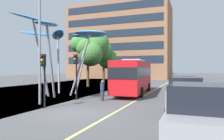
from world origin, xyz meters
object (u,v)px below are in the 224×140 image
(pedestrian, at_px, (102,90))
(traffic_light_kerb_far, at_px, (76,67))
(car_parked_near, at_px, (198,122))
(red_bus, at_px, (134,75))
(street_lamp, at_px, (43,33))
(leaf_sculpture, at_px, (61,35))
(traffic_light_kerb_near, at_px, (44,69))
(car_parked_mid, at_px, (186,97))

(pedestrian, bearing_deg, traffic_light_kerb_far, -168.83)
(traffic_light_kerb_far, relative_size, car_parked_near, 0.98)
(car_parked_near, xyz_separation_m, pedestrian, (-7.10, 9.16, -0.18))
(red_bus, relative_size, street_lamp, 1.28)
(leaf_sculpture, xyz_separation_m, pedestrian, (5.23, -1.83, -5.09))
(traffic_light_kerb_near, bearing_deg, red_bus, 72.26)
(car_parked_mid, bearing_deg, pedestrian, 153.73)
(traffic_light_kerb_far, distance_m, street_lamp, 3.94)
(leaf_sculpture, xyz_separation_m, traffic_light_kerb_near, (3.00, -6.39, -3.34))
(pedestrian, bearing_deg, street_lamp, -135.64)
(traffic_light_kerb_near, bearing_deg, pedestrian, 63.95)
(street_lamp, bearing_deg, traffic_light_kerb_far, 68.49)
(traffic_light_kerb_far, bearing_deg, red_bus, 62.13)
(traffic_light_kerb_far, bearing_deg, street_lamp, -111.51)
(car_parked_mid, bearing_deg, red_bus, 121.12)
(car_parked_near, distance_m, pedestrian, 11.59)
(car_parked_mid, bearing_deg, leaf_sculpture, 156.74)
(traffic_light_kerb_near, distance_m, car_parked_mid, 9.05)
(traffic_light_kerb_near, height_order, pedestrian, traffic_light_kerb_near)
(red_bus, bearing_deg, car_parked_mid, -58.88)
(leaf_sculpture, bearing_deg, red_bus, 32.42)
(red_bus, relative_size, car_parked_near, 2.76)
(car_parked_near, relative_size, car_parked_mid, 0.96)
(red_bus, xyz_separation_m, leaf_sculpture, (-6.33, -4.02, 3.98))
(red_bus, relative_size, pedestrian, 6.43)
(red_bus, relative_size, traffic_light_kerb_far, 2.82)
(traffic_light_kerb_far, xyz_separation_m, car_parked_near, (9.33, -8.72, -1.75))
(street_lamp, xyz_separation_m, pedestrian, (3.34, 3.26, -4.44))
(red_bus, height_order, car_parked_mid, red_bus)
(car_parked_near, relative_size, street_lamp, 0.46)
(traffic_light_kerb_near, bearing_deg, traffic_light_kerb_far, 89.92)
(car_parked_mid, bearing_deg, traffic_light_kerb_near, -171.56)
(traffic_light_kerb_near, relative_size, street_lamp, 0.42)
(street_lamp, height_order, pedestrian, street_lamp)
(leaf_sculpture, relative_size, traffic_light_kerb_near, 2.83)
(leaf_sculpture, bearing_deg, traffic_light_kerb_far, -37.05)
(traffic_light_kerb_near, relative_size, pedestrian, 2.14)
(street_lamp, bearing_deg, car_parked_mid, 0.06)
(red_bus, distance_m, car_parked_mid, 10.67)
(leaf_sculpture, relative_size, car_parked_near, 2.59)
(traffic_light_kerb_far, distance_m, car_parked_near, 12.89)
(traffic_light_kerb_near, height_order, street_lamp, street_lamp)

